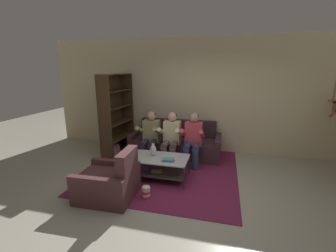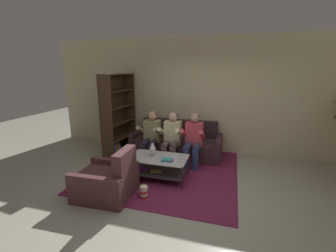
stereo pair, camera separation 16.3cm
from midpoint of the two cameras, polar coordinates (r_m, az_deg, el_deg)
ground at (r=4.00m, az=5.26°, el=-17.70°), size 16.80×16.80×0.00m
back_partition at (r=5.88m, az=10.24°, el=7.51°), size 8.40×0.12×2.90m
couch at (r=5.70m, az=3.08°, el=-4.53°), size 2.22×0.86×0.84m
person_seated_left at (r=5.26m, az=-3.48°, el=-2.14°), size 0.50×0.58×1.16m
person_seated_middle at (r=5.12m, az=1.82°, el=-2.56°), size 0.50×0.58×1.17m
person_seated_right at (r=5.02m, az=7.37°, el=-2.98°), size 0.50×0.58×1.17m
coffee_table at (r=4.49m, az=-1.54°, el=-9.68°), size 1.14×0.67×0.44m
area_rug at (r=5.08m, az=0.71°, el=-10.28°), size 3.00×3.30×0.01m
vase at (r=4.49m, az=-2.91°, el=-6.09°), size 0.12×0.12×0.25m
book_stack at (r=4.26m, az=0.85°, el=-8.55°), size 0.23×0.17×0.04m
bookshelf at (r=5.83m, az=-12.28°, el=1.57°), size 0.44×1.12×2.01m
armchair at (r=4.03m, az=-13.94°, el=-13.46°), size 0.94×0.84×0.86m
popcorn_tub at (r=3.96m, az=-4.98°, el=-16.21°), size 0.14×0.14×0.22m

